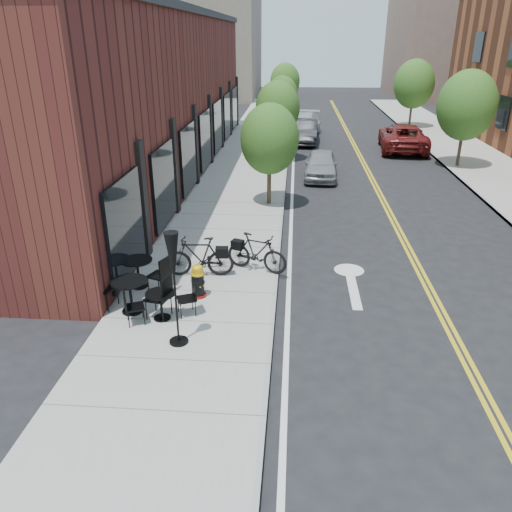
{
  "coord_description": "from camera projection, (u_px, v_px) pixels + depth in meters",
  "views": [
    {
      "loc": [
        0.34,
        -9.73,
        6.1
      ],
      "look_at": [
        -0.55,
        1.82,
        1.0
      ],
      "focal_mm": 35.0,
      "sensor_mm": 36.0,
      "label": 1
    }
  ],
  "objects": [
    {
      "name": "tree_near_c",
      "position": [
        282.0,
        95.0,
        33.2
      ],
      "size": [
        2.1,
        2.1,
        3.67
      ],
      "color": "#382B1E",
      "rests_on": "sidewalk_near"
    },
    {
      "name": "building_near",
      "position": [
        149.0,
        98.0,
        23.19
      ],
      "size": [
        5.0,
        28.0,
        7.0
      ],
      "primitive_type": "cube",
      "color": "#491B17",
      "rests_on": "ground"
    },
    {
      "name": "tree_far_b",
      "position": [
        467.0,
        105.0,
        24.13
      ],
      "size": [
        2.8,
        2.8,
        4.62
      ],
      "color": "#382B1E",
      "rests_on": "sidewalk_far"
    },
    {
      "name": "bicycle_right",
      "position": [
        257.0,
        253.0,
        13.73
      ],
      "size": [
        1.85,
        1.12,
        1.08
      ],
      "primitive_type": "imported",
      "rotation": [
        0.0,
        0.0,
        1.2
      ],
      "color": "black",
      "rests_on": "sidewalk_near"
    },
    {
      "name": "bistro_set_a",
      "position": [
        161.0,
        302.0,
        11.39
      ],
      "size": [
        1.61,
        1.0,
        0.86
      ],
      "rotation": [
        0.0,
        0.0,
        0.41
      ],
      "color": "black",
      "rests_on": "sidewalk_near"
    },
    {
      "name": "parked_car_c",
      "position": [
        302.0,
        125.0,
        32.94
      ],
      "size": [
        2.77,
        5.38,
        1.49
      ],
      "primitive_type": "imported",
      "rotation": [
        0.0,
        0.0,
        -0.14
      ],
      "color": "silver",
      "rests_on": "ground"
    },
    {
      "name": "ground",
      "position": [
        274.0,
        329.0,
        11.37
      ],
      "size": [
        120.0,
        120.0,
        0.0
      ],
      "primitive_type": "plane",
      "color": "black",
      "rests_on": "ground"
    },
    {
      "name": "parked_car_far",
      "position": [
        403.0,
        137.0,
        28.93
      ],
      "size": [
        3.04,
        5.72,
        1.53
      ],
      "primitive_type": "imported",
      "rotation": [
        0.0,
        0.0,
        3.05
      ],
      "color": "maroon",
      "rests_on": "ground"
    },
    {
      "name": "parked_car_a",
      "position": [
        321.0,
        165.0,
        23.27
      ],
      "size": [
        1.71,
        3.8,
        1.27
      ],
      "primitive_type": "imported",
      "rotation": [
        0.0,
        0.0,
        -0.06
      ],
      "color": "gray",
      "rests_on": "ground"
    },
    {
      "name": "bg_building_left",
      "position": [
        220.0,
        48.0,
        53.71
      ],
      "size": [
        8.0,
        14.0,
        10.0
      ],
      "primitive_type": "cube",
      "color": "#726656",
      "rests_on": "ground"
    },
    {
      "name": "bicycle_left",
      "position": [
        199.0,
        257.0,
        13.41
      ],
      "size": [
        1.9,
        0.65,
        1.12
      ],
      "primitive_type": "imported",
      "rotation": [
        0.0,
        0.0,
        -1.5
      ],
      "color": "black",
      "rests_on": "sidewalk_near"
    },
    {
      "name": "tree_near_a",
      "position": [
        270.0,
        139.0,
        18.57
      ],
      "size": [
        2.2,
        2.2,
        3.81
      ],
      "color": "#382B1E",
      "rests_on": "sidewalk_near"
    },
    {
      "name": "bistro_set_b",
      "position": [
        130.0,
        292.0,
        11.64
      ],
      "size": [
        2.01,
        1.03,
        1.06
      ],
      "rotation": [
        0.0,
        0.0,
        -0.25
      ],
      "color": "black",
      "rests_on": "sidewalk_near"
    },
    {
      "name": "bistro_set_c",
      "position": [
        138.0,
        269.0,
        12.85
      ],
      "size": [
        1.85,
        1.15,
        0.99
      ],
      "rotation": [
        0.0,
        0.0,
        -0.41
      ],
      "color": "black",
      "rests_on": "sidewalk_near"
    },
    {
      "name": "fire_hydrant",
      "position": [
        198.0,
        281.0,
        12.39
      ],
      "size": [
        0.48,
        0.48,
        0.89
      ],
      "rotation": [
        0.0,
        0.0,
        -0.29
      ],
      "color": "maroon",
      "rests_on": "sidewalk_near"
    },
    {
      "name": "patio_umbrella",
      "position": [
        173.0,
        266.0,
        9.93
      ],
      "size": [
        0.41,
        0.41,
        2.51
      ],
      "color": "black",
      "rests_on": "sidewalk_near"
    },
    {
      "name": "tree_near_b",
      "position": [
        278.0,
        108.0,
        25.83
      ],
      "size": [
        2.3,
        2.3,
        3.98
      ],
      "color": "#382B1E",
      "rests_on": "sidewalk_near"
    },
    {
      "name": "tree_far_c",
      "position": [
        414.0,
        84.0,
        35.08
      ],
      "size": [
        2.8,
        2.8,
        4.62
      ],
      "color": "#382B1E",
      "rests_on": "sidewalk_far"
    },
    {
      "name": "tree_near_d",
      "position": [
        285.0,
        81.0,
        40.4
      ],
      "size": [
        2.4,
        2.4,
        4.11
      ],
      "color": "#382B1E",
      "rests_on": "sidewalk_near"
    },
    {
      "name": "sidewalk_near",
      "position": [
        236.0,
        196.0,
        20.61
      ],
      "size": [
        4.0,
        70.0,
        0.12
      ],
      "primitive_type": "cube",
      "color": "#9E9B93",
      "rests_on": "ground"
    },
    {
      "name": "bg_building_right",
      "position": [
        444.0,
        38.0,
        53.45
      ],
      "size": [
        10.0,
        16.0,
        12.0
      ],
      "primitive_type": "cube",
      "color": "brown",
      "rests_on": "ground"
    },
    {
      "name": "parked_car_b",
      "position": [
        305.0,
        131.0,
        30.99
      ],
      "size": [
        1.67,
        4.41,
        1.44
      ],
      "primitive_type": "imported",
      "rotation": [
        0.0,
        0.0,
        -0.04
      ],
      "color": "black",
      "rests_on": "ground"
    }
  ]
}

